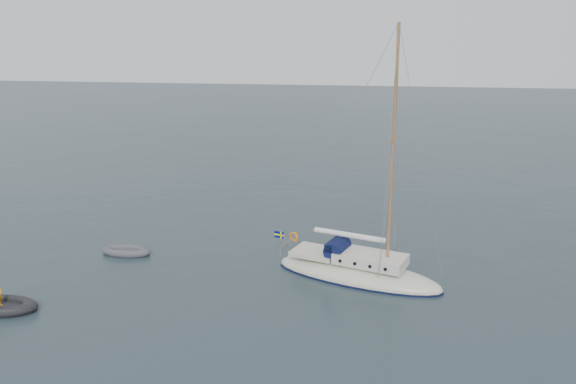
# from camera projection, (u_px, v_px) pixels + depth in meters

# --- Properties ---
(ground) EXTENTS (300.00, 300.00, 0.00)m
(ground) POSITION_uv_depth(u_px,v_px,m) (287.00, 287.00, 29.87)
(ground) COLOR black
(ground) RESTS_ON ground
(sailboat) EXTENTS (9.95, 2.98, 14.17)m
(sailboat) POSITION_uv_depth(u_px,v_px,m) (358.00, 260.00, 30.74)
(sailboat) COLOR beige
(sailboat) RESTS_ON ground
(dinghy) EXTENTS (3.13, 1.41, 0.45)m
(dinghy) POSITION_uv_depth(u_px,v_px,m) (126.00, 251.00, 34.46)
(dinghy) COLOR #454549
(dinghy) RESTS_ON ground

